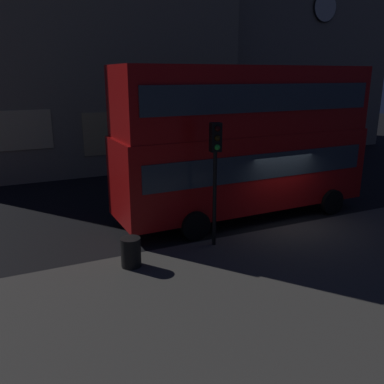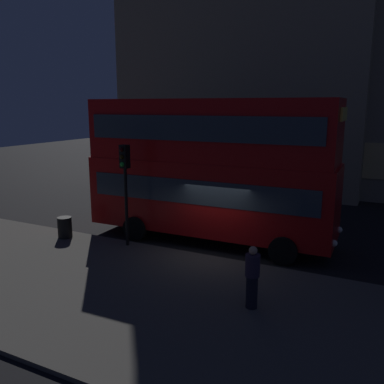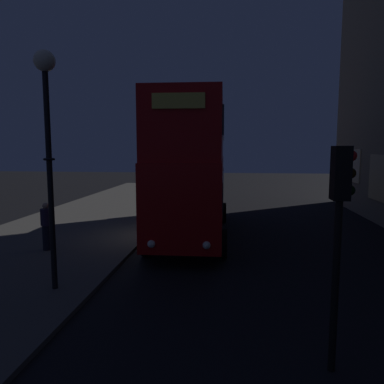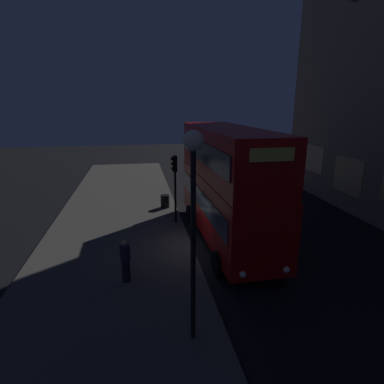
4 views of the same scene
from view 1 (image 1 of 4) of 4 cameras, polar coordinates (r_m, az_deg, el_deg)
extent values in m
plane|color=black|center=(15.35, 12.20, -4.32)|extent=(80.00, 80.00, 0.00)
cube|color=#4C4944|center=(12.56, 23.78, -9.82)|extent=(44.00, 7.27, 0.12)
cube|color=#F9E09E|center=(21.54, -22.53, 7.99)|extent=(2.66, 0.06, 1.91)
cube|color=#E5C67F|center=(22.16, -11.57, 8.03)|extent=(2.66, 0.06, 2.23)
cube|color=#E5C67F|center=(23.43, -1.57, 9.56)|extent=(2.66, 0.06, 1.90)
cube|color=gray|center=(33.00, 10.16, 18.94)|extent=(15.65, 8.81, 14.06)
cube|color=#E5C67F|center=(26.67, 6.20, 9.69)|extent=(1.60, 0.06, 1.98)
cube|color=#F2D18C|center=(28.04, 10.65, 9.80)|extent=(1.60, 0.06, 1.85)
cube|color=#E5C67F|center=(29.56, 14.67, 9.83)|extent=(1.60, 0.06, 2.09)
cube|color=#F9E09E|center=(31.19, 18.31, 10.13)|extent=(1.60, 0.06, 2.10)
cube|color=#E5C67F|center=(32.96, 21.53, 9.91)|extent=(1.60, 0.06, 2.15)
cylinder|color=silver|center=(30.65, 18.12, 23.38)|extent=(1.79, 0.12, 1.79)
torus|color=black|center=(30.65, 18.12, 23.38)|extent=(1.91, 0.12, 1.91)
cube|color=#B20F0F|center=(15.36, 7.18, 3.24)|extent=(9.70, 2.75, 2.76)
cube|color=#B20F0F|center=(15.01, 7.53, 12.71)|extent=(9.51, 2.69, 2.31)
cube|color=#2D3842|center=(15.29, 7.23, 4.50)|extent=(8.93, 2.79, 0.90)
cube|color=#2D3842|center=(15.00, 7.54, 13.15)|extent=(8.93, 2.79, 0.90)
cube|color=#F2D84C|center=(18.07, 20.77, 14.41)|extent=(0.11, 1.53, 0.44)
sphere|color=white|center=(19.21, 17.90, 2.02)|extent=(0.24, 0.24, 0.24)
sphere|color=white|center=(18.10, 21.50, 0.84)|extent=(0.24, 0.24, 0.24)
cylinder|color=black|center=(18.63, 13.28, 0.84)|extent=(0.99, 0.26, 0.99)
cylinder|color=black|center=(16.76, 18.97, -1.32)|extent=(0.99, 0.26, 0.99)
cylinder|color=black|center=(15.66, -3.84, -1.65)|extent=(0.99, 0.26, 0.99)
cylinder|color=black|center=(13.38, 0.52, -4.76)|extent=(0.99, 0.26, 0.99)
cylinder|color=black|center=(12.42, 3.17, -1.06)|extent=(0.12, 0.12, 2.95)
cube|color=black|center=(12.00, 3.31, 7.65)|extent=(0.35, 0.29, 0.85)
sphere|color=black|center=(11.83, 3.60, 8.84)|extent=(0.17, 0.17, 0.17)
sphere|color=black|center=(11.86, 3.58, 7.55)|extent=(0.17, 0.17, 0.17)
sphere|color=green|center=(11.91, 3.56, 6.26)|extent=(0.17, 0.17, 0.17)
cylinder|color=black|center=(23.94, 22.23, 5.73)|extent=(0.12, 0.12, 2.88)
cube|color=black|center=(23.72, 22.71, 10.16)|extent=(0.32, 0.26, 0.85)
sphere|color=red|center=(23.80, 22.52, 10.85)|extent=(0.17, 0.17, 0.17)
sphere|color=black|center=(23.82, 22.45, 10.21)|extent=(0.17, 0.17, 0.17)
sphere|color=black|center=(23.84, 22.38, 9.57)|extent=(0.17, 0.17, 0.17)
cylinder|color=black|center=(11.51, -8.54, -8.32)|extent=(0.56, 0.56, 0.83)
camera|label=2|loc=(14.48, 72.40, 5.27)|focal=38.18mm
camera|label=3|loc=(27.40, 34.05, 10.15)|focal=34.11mm
camera|label=4|loc=(23.85, 45.97, 14.69)|focal=29.39mm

